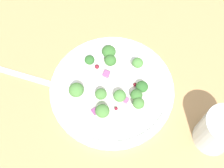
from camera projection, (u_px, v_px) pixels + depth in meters
ground_plane at (98, 101)px, 56.13cm from camera, size 180.00×180.00×2.00cm
plate at (112, 88)px, 55.41cm from camera, size 25.16×25.16×1.70cm
dressing_pool at (112, 87)px, 55.02cm from camera, size 14.59×14.59×0.20cm
broccoli_floret_0 at (136, 95)px, 52.19cm from camera, size 2.34×2.34×2.37cm
broccoli_floret_1 at (120, 96)px, 52.13cm from camera, size 2.46×2.46×2.49cm
broccoli_floret_2 at (102, 93)px, 52.54cm from camera, size 2.30×2.30×2.33cm
broccoli_floret_3 at (90, 60)px, 56.03cm from camera, size 2.09×2.09×2.12cm
broccoli_floret_4 at (142, 87)px, 53.41cm from camera, size 2.43×2.43×2.46cm
broccoli_floret_5 at (109, 52)px, 56.84cm from camera, size 2.92×2.92×2.95cm
broccoli_floret_6 at (102, 111)px, 50.97cm from camera, size 2.69×2.69×2.72cm
broccoli_floret_7 at (138, 63)px, 55.37cm from camera, size 2.29×2.29×2.32cm
broccoli_floret_8 at (76, 90)px, 52.66cm from camera, size 2.99×2.99×3.03cm
broccoli_floret_9 at (139, 103)px, 51.16cm from camera, size 2.29×2.29×2.32cm
broccoli_floret_10 at (111, 61)px, 55.40cm from camera, size 2.46×2.46×2.49cm
cranberry_0 at (116, 109)px, 52.21cm from camera, size 0.70×0.70×0.70cm
cranberry_1 at (118, 96)px, 53.44cm from camera, size 0.95×0.95×0.95cm
cranberry_2 at (135, 85)px, 54.75cm from camera, size 0.77×0.77×0.77cm
cranberry_3 at (97, 67)px, 56.64cm from camera, size 0.93×0.93×0.93cm
onion_bit_0 at (104, 73)px, 55.83cm from camera, size 1.40×1.32×0.54cm
onion_bit_1 at (120, 96)px, 53.77cm from camera, size 1.29×1.32×0.40cm
onion_bit_2 at (95, 111)px, 52.15cm from camera, size 1.63×1.71×0.30cm
onion_bit_3 at (126, 100)px, 53.20cm from camera, size 1.39×1.05×0.34cm
fork at (35, 79)px, 57.03cm from camera, size 2.61×18.66×0.50cm
water_glass at (219, 130)px, 47.88cm from camera, size 6.96×6.96×8.58cm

